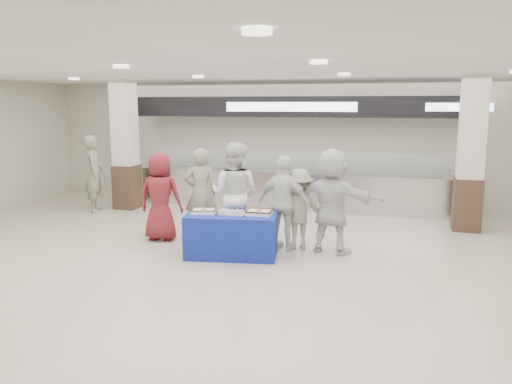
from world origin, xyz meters
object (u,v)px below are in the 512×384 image
(chef_tall, at_px, (235,195))
(chef_short, at_px, (284,203))
(soldier_bg, at_px, (94,174))
(sheet_cake_left, at_px, (204,211))
(soldier_a, at_px, (201,193))
(display_table, at_px, (232,235))
(soldier_b, at_px, (299,209))
(civilian_maroon, at_px, (160,197))
(civilian_white, at_px, (332,201))
(cupcake_tray, at_px, (233,212))
(sheet_cake_right, at_px, (259,212))

(chef_tall, relative_size, chef_short, 1.13)
(chef_tall, distance_m, soldier_bg, 4.68)
(sheet_cake_left, relative_size, soldier_a, 0.27)
(display_table, distance_m, soldier_b, 1.34)
(civilian_maroon, height_order, civilian_white, civilian_white)
(chef_tall, xyz_separation_m, chef_short, (0.94, -0.02, -0.11))
(chef_tall, bearing_deg, soldier_bg, -21.14)
(civilian_white, bearing_deg, civilian_maroon, 13.00)
(civilian_white, bearing_deg, cupcake_tray, 35.87)
(soldier_b, bearing_deg, chef_short, 15.24)
(cupcake_tray, bearing_deg, sheet_cake_left, -173.48)
(sheet_cake_left, xyz_separation_m, sheet_cake_right, (0.95, 0.15, 0.00))
(soldier_a, bearing_deg, soldier_bg, -49.09)
(sheet_cake_left, height_order, soldier_a, soldier_a)
(chef_short, xyz_separation_m, civilian_white, (0.85, 0.08, 0.08))
(soldier_b, bearing_deg, sheet_cake_left, 12.10)
(cupcake_tray, xyz_separation_m, civilian_maroon, (-1.70, 0.64, 0.07))
(soldier_bg, bearing_deg, civilian_white, -134.27)
(civilian_maroon, bearing_deg, cupcake_tray, 154.05)
(display_table, relative_size, chef_short, 0.90)
(soldier_a, bearing_deg, civilian_maroon, 5.09)
(sheet_cake_right, xyz_separation_m, civilian_maroon, (-2.14, 0.55, 0.06))
(sheet_cake_left, relative_size, cupcake_tray, 1.06)
(civilian_maroon, bearing_deg, civilian_white, 176.15)
(display_table, xyz_separation_m, civilian_maroon, (-1.67, 0.64, 0.48))
(sheet_cake_left, height_order, chef_tall, chef_tall)
(civilian_maroon, relative_size, soldier_b, 1.16)
(civilian_maroon, height_order, chef_short, chef_short)
(display_table, xyz_separation_m, sheet_cake_right, (0.47, 0.09, 0.42))
(display_table, bearing_deg, soldier_a, 124.27)
(cupcake_tray, height_order, soldier_a, soldier_a)
(chef_short, distance_m, civilian_white, 0.85)
(sheet_cake_left, relative_size, soldier_bg, 0.25)
(display_table, bearing_deg, cupcake_tray, -9.75)
(soldier_a, bearing_deg, sheet_cake_right, 122.41)
(chef_tall, bearing_deg, cupcake_tray, 108.93)
(chef_short, xyz_separation_m, soldier_bg, (-5.21, 1.93, 0.08))
(sheet_cake_right, height_order, civilian_white, civilian_white)
(chef_tall, distance_m, chef_short, 0.95)
(sheet_cake_right, xyz_separation_m, soldier_bg, (-4.90, 2.48, 0.14))
(soldier_a, relative_size, soldier_bg, 0.95)
(sheet_cake_right, relative_size, cupcake_tray, 0.99)
(sheet_cake_left, relative_size, civilian_maroon, 0.28)
(soldier_a, height_order, civilian_white, civilian_white)
(display_table, relative_size, soldier_bg, 0.83)
(cupcake_tray, relative_size, soldier_a, 0.25)
(soldier_a, xyz_separation_m, soldier_bg, (-3.44, 1.54, 0.05))
(civilian_maroon, bearing_deg, sheet_cake_left, 144.15)
(sheet_cake_right, distance_m, civilian_white, 1.32)
(cupcake_tray, distance_m, soldier_bg, 5.15)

